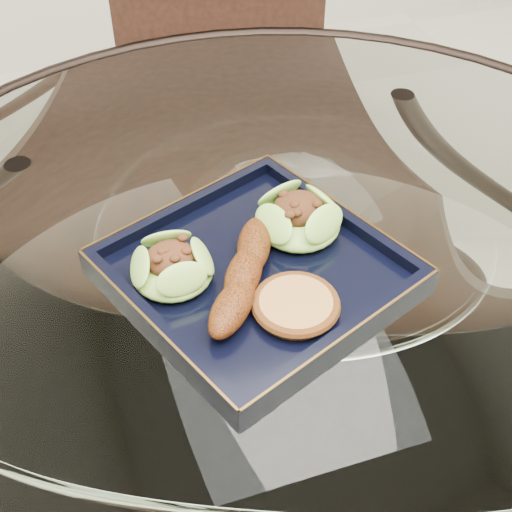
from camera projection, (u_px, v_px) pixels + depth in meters
name	position (u px, v px, depth m)	size (l,w,h in m)	color
dining_table	(288.00, 347.00, 0.92)	(1.13, 1.13, 0.77)	white
dining_chair	(226.00, 151.00, 1.37)	(0.49, 0.49, 0.94)	#331911
navy_plate	(256.00, 276.00, 0.76)	(0.27, 0.27, 0.02)	black
lettuce_wrap_left	(172.00, 268.00, 0.74)	(0.09, 0.09, 0.03)	#5B962B
lettuce_wrap_right	(299.00, 219.00, 0.79)	(0.09, 0.09, 0.03)	#5BA830
roasted_plantain	(244.00, 275.00, 0.73)	(0.17, 0.04, 0.03)	#6C2D0B
crumb_patty	(296.00, 306.00, 0.71)	(0.08, 0.08, 0.01)	#B4733C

